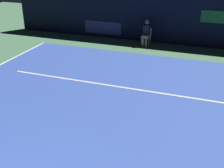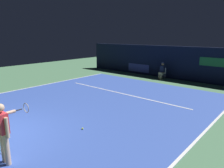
# 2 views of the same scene
# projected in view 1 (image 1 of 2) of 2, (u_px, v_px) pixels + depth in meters

# --- Properties ---
(ground_plane) EXTENTS (33.21, 33.21, 0.00)m
(ground_plane) POSITION_uv_depth(u_px,v_px,m) (92.00, 114.00, 9.11)
(ground_plane) COLOR #4C7A56
(court_surface) EXTENTS (11.11, 12.12, 0.01)m
(court_surface) POSITION_uv_depth(u_px,v_px,m) (92.00, 114.00, 9.10)
(court_surface) COLOR #3856B2
(court_surface) RESTS_ON ground
(line_service) EXTENTS (8.66, 0.10, 0.01)m
(line_service) POSITION_uv_depth(u_px,v_px,m) (115.00, 86.00, 10.91)
(line_service) COLOR white
(line_service) RESTS_ON court_surface
(back_wall) EXTENTS (16.57, 0.33, 2.60)m
(back_wall) POSITION_uv_depth(u_px,v_px,m) (154.00, 18.00, 15.76)
(back_wall) COLOR black
(back_wall) RESTS_ON ground
(line_judge_on_chair) EXTENTS (0.46, 0.55, 1.32)m
(line_judge_on_chair) POSITION_uv_depth(u_px,v_px,m) (146.00, 33.00, 15.33)
(line_judge_on_chair) COLOR white
(line_judge_on_chair) RESTS_ON ground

